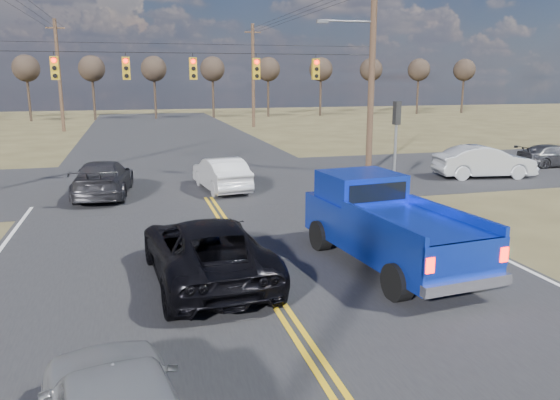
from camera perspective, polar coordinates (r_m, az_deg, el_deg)
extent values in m
plane|color=brown|center=(9.95, 4.02, -16.88)|extent=(160.00, 160.00, 0.00)
cube|color=#28282B|center=(19.03, -5.87, -2.31)|extent=(14.00, 120.00, 0.02)
cube|color=#28282B|center=(26.77, -8.67, 1.99)|extent=(120.00, 12.00, 0.02)
cylinder|color=#473323|center=(28.74, 9.55, 12.72)|extent=(0.32, 0.32, 10.00)
cylinder|color=black|center=(26.34, -9.12, 14.92)|extent=(18.00, 0.02, 0.02)
cylinder|color=black|center=(26.36, -9.15, 15.79)|extent=(18.00, 0.02, 0.02)
cube|color=#B28C14|center=(26.34, -22.47, 12.62)|extent=(0.34, 0.24, 1.00)
cylinder|color=#FF0C05|center=(26.21, -22.57, 13.34)|extent=(0.20, 0.06, 0.20)
cylinder|color=black|center=(26.21, -22.51, 12.62)|extent=(0.20, 0.06, 0.20)
cylinder|color=black|center=(26.20, -22.45, 11.90)|extent=(0.20, 0.06, 0.20)
cube|color=black|center=(26.19, -22.60, 13.58)|extent=(0.24, 0.14, 0.03)
cube|color=#B28C14|center=(26.16, -15.78, 13.10)|extent=(0.34, 0.24, 1.00)
cylinder|color=#FF0C05|center=(26.03, -15.83, 13.83)|extent=(0.20, 0.06, 0.20)
cylinder|color=black|center=(26.02, -15.78, 13.10)|extent=(0.20, 0.06, 0.20)
cylinder|color=black|center=(26.02, -15.74, 12.38)|extent=(0.20, 0.06, 0.20)
cube|color=black|center=(26.00, -15.84, 14.07)|extent=(0.24, 0.14, 0.03)
cube|color=#B28C14|center=(26.32, -9.07, 13.40)|extent=(0.34, 0.24, 1.00)
cylinder|color=#FF0C05|center=(26.19, -9.06, 14.13)|extent=(0.20, 0.06, 0.20)
cylinder|color=black|center=(26.18, -9.03, 13.41)|extent=(0.20, 0.06, 0.20)
cylinder|color=black|center=(26.18, -9.01, 12.69)|extent=(0.20, 0.06, 0.20)
cube|color=black|center=(26.16, -9.06, 14.37)|extent=(0.24, 0.14, 0.03)
cube|color=#B28C14|center=(26.82, -2.50, 13.53)|extent=(0.34, 0.24, 1.00)
cylinder|color=#FF0C05|center=(26.69, -2.44, 14.24)|extent=(0.20, 0.06, 0.20)
cylinder|color=black|center=(26.68, -2.43, 13.53)|extent=(0.20, 0.06, 0.20)
cylinder|color=black|center=(26.68, -2.43, 12.82)|extent=(0.20, 0.06, 0.20)
cube|color=black|center=(26.66, -2.43, 14.48)|extent=(0.24, 0.14, 0.03)
cube|color=#B28C14|center=(27.63, 3.75, 13.49)|extent=(0.34, 0.24, 1.00)
cylinder|color=#FF0C05|center=(27.51, 3.86, 14.18)|extent=(0.20, 0.06, 0.20)
cylinder|color=black|center=(27.50, 3.85, 13.49)|extent=(0.20, 0.06, 0.20)
cylinder|color=black|center=(27.50, 3.84, 12.80)|extent=(0.20, 0.06, 0.20)
cube|color=black|center=(27.48, 3.88, 14.41)|extent=(0.24, 0.14, 0.03)
cylinder|color=slate|center=(24.56, 11.92, 4.69)|extent=(0.12, 0.12, 3.20)
cube|color=black|center=(24.38, 12.12, 8.88)|extent=(0.24, 0.34, 1.00)
cylinder|color=slate|center=(28.32, 7.04, 18.07)|extent=(2.80, 0.10, 0.10)
cube|color=slate|center=(27.86, 4.43, 18.11)|extent=(0.55, 0.22, 0.14)
cylinder|color=#473323|center=(54.50, -22.07, 11.90)|extent=(0.32, 0.32, 10.00)
cube|color=#473323|center=(54.67, -22.45, 16.29)|extent=(1.60, 0.12, 0.12)
cylinder|color=#473323|center=(55.45, -2.82, 12.78)|extent=(0.32, 0.32, 10.00)
cube|color=#473323|center=(55.62, -2.87, 17.11)|extent=(1.60, 0.12, 0.12)
cylinder|color=#33261C|center=(69.09, -24.76, 9.77)|extent=(0.28, 0.28, 5.50)
sphere|color=#2D231C|center=(69.06, -25.01, 12.37)|extent=(3.00, 3.00, 3.00)
cylinder|color=#33261C|center=(68.32, -18.89, 10.22)|extent=(0.28, 0.28, 5.50)
sphere|color=#2D231C|center=(68.29, -19.08, 12.86)|extent=(3.00, 3.00, 3.00)
cylinder|color=#33261C|center=(68.25, -12.92, 10.58)|extent=(0.28, 0.28, 5.50)
sphere|color=#2D231C|center=(68.23, -13.06, 13.22)|extent=(3.00, 3.00, 3.00)
cylinder|color=#33261C|center=(68.91, -7.00, 10.82)|extent=(0.28, 0.28, 5.50)
sphere|color=#2D231C|center=(68.88, -7.07, 13.43)|extent=(3.00, 3.00, 3.00)
cylinder|color=#33261C|center=(70.26, -1.24, 10.94)|extent=(0.28, 0.28, 5.50)
sphere|color=#2D231C|center=(70.23, -1.25, 13.51)|extent=(3.00, 3.00, 3.00)
cylinder|color=#33261C|center=(72.26, 4.25, 10.96)|extent=(0.28, 0.28, 5.50)
sphere|color=#2D231C|center=(72.23, 4.30, 13.46)|extent=(3.00, 3.00, 3.00)
cylinder|color=#33261C|center=(74.87, 9.41, 10.88)|extent=(0.28, 0.28, 5.50)
sphere|color=#2D231C|center=(74.84, 9.50, 13.29)|extent=(3.00, 3.00, 3.00)
cylinder|color=#33261C|center=(78.02, 14.18, 10.74)|extent=(0.28, 0.28, 5.50)
sphere|color=#2D231C|center=(77.99, 14.31, 13.05)|extent=(3.00, 3.00, 3.00)
cylinder|color=#33261C|center=(81.65, 18.55, 10.54)|extent=(0.28, 0.28, 5.50)
sphere|color=#2D231C|center=(81.63, 18.71, 12.75)|extent=(3.00, 3.00, 3.00)
cylinder|color=black|center=(12.60, 12.16, -8.38)|extent=(0.45, 0.91, 0.88)
cylinder|color=black|center=(13.81, 19.45, -6.94)|extent=(0.45, 0.91, 0.88)
cylinder|color=black|center=(15.85, 4.28, -3.72)|extent=(0.45, 0.91, 0.88)
cylinder|color=black|center=(16.83, 10.70, -2.93)|extent=(0.45, 0.91, 0.88)
cube|color=#102DB5|center=(14.54, 11.41, -3.20)|extent=(2.83, 6.13, 1.10)
cube|color=#102DB5|center=(15.65, 8.42, 1.43)|extent=(2.22, 2.08, 0.79)
cube|color=black|center=(14.88, 10.15, 0.79)|extent=(1.75, 0.26, 0.49)
cube|color=#102DB5|center=(12.89, 10.39, -2.18)|extent=(0.51, 3.61, 0.22)
cube|color=#102DB5|center=(14.07, 17.64, -1.31)|extent=(0.51, 3.61, 0.22)
cube|color=#102DB5|center=(12.23, 18.93, -5.63)|extent=(2.19, 0.33, 0.66)
cube|color=silver|center=(12.37, 18.96, -8.39)|extent=(2.26, 0.44, 0.24)
cube|color=#FF0C05|center=(11.63, 15.39, -6.62)|extent=(0.20, 0.09, 0.33)
cube|color=#FF0C05|center=(12.84, 22.35, -5.29)|extent=(0.20, 0.09, 0.33)
imported|color=black|center=(13.51, -7.72, -5.18)|extent=(2.98, 5.82, 1.57)
imported|color=silver|center=(24.31, -6.17, 2.74)|extent=(2.10, 4.62, 1.47)
imported|color=#2D2D32|center=(24.05, -17.99, 2.14)|extent=(2.59, 5.39, 1.52)
imported|color=#B5B9BD|center=(29.03, 20.57, 3.76)|extent=(2.40, 5.06, 1.60)
imported|color=#34353A|center=(34.31, 26.68, 4.16)|extent=(1.75, 4.25, 1.23)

